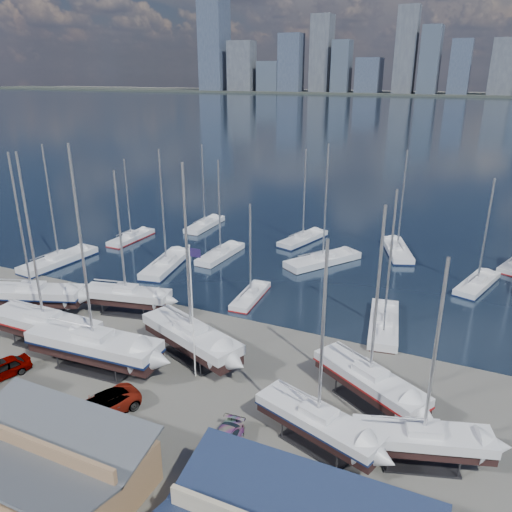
% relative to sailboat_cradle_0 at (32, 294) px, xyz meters
% --- Properties ---
extents(ground, '(1400.00, 1400.00, 0.00)m').
position_rel_sailboat_cradle_0_xyz_m(ground, '(20.16, -1.96, -2.14)').
color(ground, '#605E59').
rests_on(ground, ground).
extents(water, '(1400.00, 600.00, 0.40)m').
position_rel_sailboat_cradle_0_xyz_m(water, '(20.16, 308.04, -2.29)').
color(water, '#192C3A').
rests_on(water, ground).
extents(far_shore, '(1400.00, 80.00, 2.20)m').
position_rel_sailboat_cradle_0_xyz_m(far_shore, '(20.16, 568.04, -1.04)').
color(far_shore, '#2D332D').
rests_on(far_shore, ground).
extents(skyline, '(639.14, 43.80, 107.69)m').
position_rel_sailboat_cradle_0_xyz_m(skyline, '(12.33, 561.80, 36.95)').
color(skyline, '#475166').
rests_on(skyline, far_shore).
extents(shed_grey, '(12.60, 8.40, 4.17)m').
position_rel_sailboat_cradle_0_xyz_m(shed_grey, '(20.16, -17.96, 0.01)').
color(shed_grey, '#8C6B4C').
rests_on(shed_grey, ground).
extents(sailboat_cradle_0, '(11.12, 6.57, 17.27)m').
position_rel_sailboat_cradle_0_xyz_m(sailboat_cradle_0, '(0.00, 0.00, 0.00)').
color(sailboat_cradle_0, '#2D2D33').
rests_on(sailboat_cradle_0, ground).
extents(sailboat_cradle_1, '(11.45, 3.22, 18.32)m').
position_rel_sailboat_cradle_0_xyz_m(sailboat_cradle_1, '(6.56, -4.56, 0.05)').
color(sailboat_cradle_1, '#2D2D33').
rests_on(sailboat_cradle_1, ground).
extents(sailboat_cradle_2, '(9.81, 4.55, 15.49)m').
position_rel_sailboat_cradle_0_xyz_m(sailboat_cradle_2, '(9.23, 4.09, -0.09)').
color(sailboat_cradle_2, '#2D2D33').
rests_on(sailboat_cradle_2, ground).
extents(sailboat_cradle_3, '(12.44, 4.16, 19.52)m').
position_rel_sailboat_cradle_0_xyz_m(sailboat_cradle_3, '(13.47, -5.64, 0.12)').
color(sailboat_cradle_3, '#2D2D33').
rests_on(sailboat_cradle_3, ground).
extents(sailboat_cradle_4, '(11.38, 6.80, 17.81)m').
position_rel_sailboat_cradle_0_xyz_m(sailboat_cradle_4, '(20.28, -0.75, 0.03)').
color(sailboat_cradle_4, '#2D2D33').
rests_on(sailboat_cradle_4, ground).
extents(sailboat_cradle_5, '(9.74, 5.44, 15.23)m').
position_rel_sailboat_cradle_0_xyz_m(sailboat_cradle_5, '(34.21, -6.98, -0.11)').
color(sailboat_cradle_5, '#2D2D33').
rests_on(sailboat_cradle_5, ground).
extents(sailboat_cradle_6, '(9.98, 7.45, 16.06)m').
position_rel_sailboat_cradle_0_xyz_m(sailboat_cradle_6, '(36.34, -0.75, -0.06)').
color(sailboat_cradle_6, '#2D2D33').
rests_on(sailboat_cradle_6, ground).
extents(sailboat_cradle_7, '(9.28, 5.06, 14.70)m').
position_rel_sailboat_cradle_0_xyz_m(sailboat_cradle_7, '(40.94, -5.77, -0.13)').
color(sailboat_cradle_7, '#2D2D33').
rests_on(sailboat_cradle_7, ground).
extents(sailboat_moored_0, '(4.24, 11.49, 16.79)m').
position_rel_sailboat_cradle_0_xyz_m(sailboat_moored_0, '(-8.58, 12.11, -1.83)').
color(sailboat_moored_0, black).
rests_on(sailboat_moored_0, water).
extents(sailboat_moored_1, '(2.68, 8.84, 13.13)m').
position_rel_sailboat_cradle_0_xyz_m(sailboat_moored_1, '(-6.02, 24.39, -1.83)').
color(sailboat_moored_1, black).
rests_on(sailboat_moored_1, water).
extents(sailboat_moored_2, '(2.82, 9.56, 14.38)m').
position_rel_sailboat_cradle_0_xyz_m(sailboat_moored_2, '(0.93, 35.00, -1.81)').
color(sailboat_moored_2, black).
rests_on(sailboat_moored_2, water).
extents(sailboat_moored_3, '(4.97, 11.31, 16.35)m').
position_rel_sailboat_cradle_0_xyz_m(sailboat_moored_3, '(5.44, 17.05, -1.83)').
color(sailboat_moored_3, black).
rests_on(sailboat_moored_3, water).
extents(sailboat_moored_4, '(3.09, 9.56, 14.26)m').
position_rel_sailboat_cradle_0_xyz_m(sailboat_moored_4, '(10.12, 23.55, -1.81)').
color(sailboat_moored_4, black).
rests_on(sailboat_moored_4, water).
extents(sailboat_moored_5, '(5.34, 10.24, 14.75)m').
position_rel_sailboat_cradle_0_xyz_m(sailboat_moored_5, '(18.42, 34.71, -1.83)').
color(sailboat_moored_5, black).
rests_on(sailboat_moored_5, water).
extents(sailboat_moored_6, '(2.72, 7.98, 11.75)m').
position_rel_sailboat_cradle_0_xyz_m(sailboat_moored_6, '(19.83, 12.77, -1.83)').
color(sailboat_moored_6, black).
rests_on(sailboat_moored_6, water).
extents(sailboat_moored_7, '(8.72, 11.05, 16.86)m').
position_rel_sailboat_cradle_0_xyz_m(sailboat_moored_7, '(23.99, 27.01, -1.81)').
color(sailboat_moored_7, black).
rests_on(sailboat_moored_7, water).
extents(sailboat_moored_8, '(6.26, 10.67, 15.41)m').
position_rel_sailboat_cradle_0_xyz_m(sailboat_moored_8, '(32.45, 35.44, -1.83)').
color(sailboat_moored_8, black).
rests_on(sailboat_moored_8, water).
extents(sailboat_moored_9, '(4.38, 10.30, 15.07)m').
position_rel_sailboat_cradle_0_xyz_m(sailboat_moored_9, '(35.09, 12.11, -1.81)').
color(sailboat_moored_9, black).
rests_on(sailboat_moored_9, water).
extents(sailboat_moored_10, '(5.20, 9.66, 13.90)m').
position_rel_sailboat_cradle_0_xyz_m(sailboat_moored_10, '(43.36, 27.23, -1.83)').
color(sailboat_moored_10, black).
rests_on(sailboat_moored_10, water).
extents(car_a, '(3.30, 5.10, 1.62)m').
position_rel_sailboat_cradle_0_xyz_m(car_a, '(7.16, -10.18, -1.33)').
color(car_a, gray).
rests_on(car_a, ground).
extents(car_b, '(4.17, 1.68, 1.35)m').
position_rel_sailboat_cradle_0_xyz_m(car_b, '(17.07, -12.90, -1.46)').
color(car_b, gray).
rests_on(car_b, ground).
extents(car_c, '(4.80, 6.41, 1.62)m').
position_rel_sailboat_cradle_0_xyz_m(car_c, '(18.30, -10.54, -1.33)').
color(car_c, gray).
rests_on(car_c, ground).
extents(car_d, '(2.20, 4.77, 1.35)m').
position_rel_sailboat_cradle_0_xyz_m(car_d, '(28.47, -10.20, -1.46)').
color(car_d, gray).
rests_on(car_d, ground).
extents(flagpole, '(1.05, 0.12, 11.93)m').
position_rel_sailboat_cradle_0_xyz_m(flagpole, '(22.17, -3.18, 4.73)').
color(flagpole, white).
rests_on(flagpole, ground).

